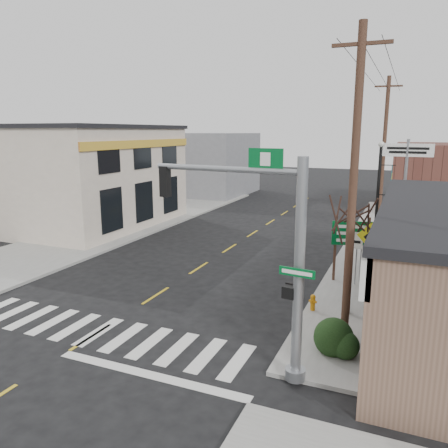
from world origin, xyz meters
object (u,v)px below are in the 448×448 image
at_px(lamp_post, 379,190).
at_px(utility_pole_near, 353,187).
at_px(fire_hydrant, 313,302).
at_px(guide_sign, 351,240).
at_px(traffic_signal_pole, 272,245).
at_px(dance_center_sign, 407,164).
at_px(bare_tree, 353,206).
at_px(utility_pole_far, 384,152).

height_order(lamp_post, utility_pole_near, utility_pole_near).
bearing_deg(fire_hydrant, lamp_post, 80.38).
distance_m(guide_sign, fire_hydrant, 4.10).
bearing_deg(utility_pole_near, traffic_signal_pole, -118.75).
xyz_separation_m(dance_center_sign, bare_tree, (-1.50, -12.53, -0.66)).
distance_m(dance_center_sign, utility_pole_far, 3.78).
bearing_deg(guide_sign, lamp_post, 67.45).
height_order(traffic_signal_pole, bare_tree, traffic_signal_pole).
bearing_deg(lamp_post, traffic_signal_pole, -119.08).
xyz_separation_m(lamp_post, bare_tree, (-0.31, -8.68, 0.49)).
relative_size(dance_center_sign, bare_tree, 1.20).
relative_size(fire_hydrant, lamp_post, 0.10).
bearing_deg(utility_pole_near, dance_center_sign, 85.31).
xyz_separation_m(guide_sign, dance_center_sign, (1.87, 9.08, 2.72)).
xyz_separation_m(guide_sign, utility_pole_far, (0.37, 12.51, 3.23)).
height_order(traffic_signal_pole, dance_center_sign, traffic_signal_pole).
bearing_deg(fire_hydrant, utility_pole_far, 85.77).
xyz_separation_m(fire_hydrant, dance_center_sign, (2.70, 12.79, 4.28)).
bearing_deg(fire_hydrant, bare_tree, 11.91).
relative_size(traffic_signal_pole, fire_hydrant, 9.94).
relative_size(lamp_post, dance_center_sign, 0.99).
height_order(guide_sign, utility_pole_far, utility_pole_far).
xyz_separation_m(lamp_post, dance_center_sign, (1.19, 3.85, 1.15)).
xyz_separation_m(traffic_signal_pole, dance_center_sign, (2.91, 17.53, 0.99)).
bearing_deg(dance_center_sign, guide_sign, -96.35).
bearing_deg(dance_center_sign, utility_pole_near, -89.86).
bearing_deg(traffic_signal_pole, utility_pole_near, 67.08).
relative_size(utility_pole_near, utility_pole_far, 0.95).
bearing_deg(traffic_signal_pole, fire_hydrant, 93.74).
bearing_deg(utility_pole_near, guide_sign, 96.07).
distance_m(traffic_signal_pole, guide_sign, 8.68).
distance_m(fire_hydrant, utility_pole_far, 16.95).
height_order(dance_center_sign, utility_pole_far, utility_pole_far).
relative_size(traffic_signal_pole, bare_tree, 1.21).
bearing_deg(utility_pole_near, lamp_post, 89.75).
distance_m(lamp_post, utility_pole_near, 10.91).
relative_size(traffic_signal_pole, utility_pole_near, 0.64).
bearing_deg(traffic_signal_pole, lamp_post, 89.07).
distance_m(fire_hydrant, dance_center_sign, 13.75).
height_order(fire_hydrant, bare_tree, bare_tree).
distance_m(guide_sign, dance_center_sign, 9.66).
xyz_separation_m(traffic_signal_pole, utility_pole_near, (1.60, 2.86, 1.24)).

